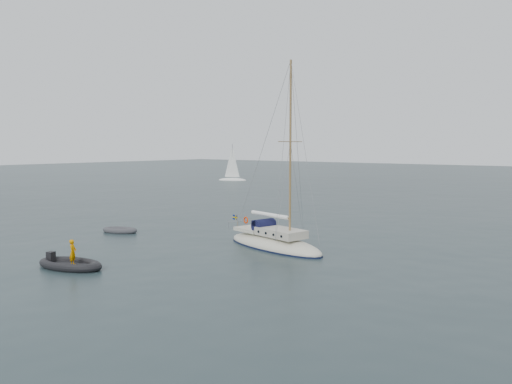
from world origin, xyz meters
The scene contains 5 objects.
ground centered at (0.00, 0.00, 0.00)m, with size 300.00×300.00×0.00m, color black.
sailboat centered at (1.07, 1.07, 0.92)m, with size 8.58×2.57×12.21m.
dinghy centered at (-11.41, -1.55, 0.18)m, with size 2.82×1.28×0.40m.
rib centered at (-4.44, -10.00, 0.25)m, with size 4.02×1.83×1.59m.
distant_yacht_a centered at (-41.18, 46.24, 3.12)m, with size 5.51×2.94×7.30m.
Camera 1 is at (19.53, -24.57, 6.55)m, focal length 35.00 mm.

